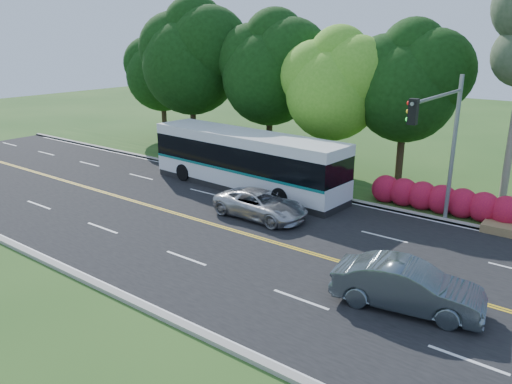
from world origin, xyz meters
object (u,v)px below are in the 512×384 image
Objects in this scene: transit_bus at (246,161)px; suv at (261,204)px; traffic_signal at (443,132)px; sedan at (407,286)px.

transit_bus reaches higher than suv.
traffic_signal is 0.54× the size of transit_bus.
transit_bus is 5.06m from suv.
sedan is 1.00× the size of suv.
transit_bus is at bearing 179.23° from traffic_signal.
sedan is 9.85m from suv.
traffic_signal is 8.37m from sedan.
sedan is at bearing -113.36° from suv.
transit_bus is 2.66× the size of sedan.
sedan reaches higher than suv.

